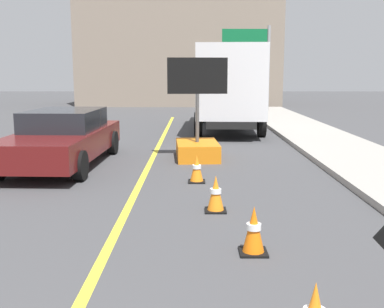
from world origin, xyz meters
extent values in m
cube|color=yellow|center=(0.00, 6.00, 0.00)|extent=(0.14, 36.00, 0.01)
cube|color=orange|center=(1.23, 11.92, 0.23)|extent=(1.22, 1.87, 0.45)
cylinder|color=#4C4C4C|center=(1.23, 11.92, 1.10)|extent=(0.10, 0.10, 1.30)
cube|color=black|center=(1.23, 11.92, 2.23)|extent=(1.60, 0.19, 0.95)
sphere|color=yellow|center=(1.77, 12.01, 2.23)|extent=(0.09, 0.09, 0.09)
sphere|color=yellow|center=(1.47, 11.99, 2.23)|extent=(0.09, 0.09, 0.09)
sphere|color=yellow|center=(1.17, 11.97, 2.23)|extent=(0.09, 0.09, 0.09)
sphere|color=yellow|center=(0.87, 11.95, 2.23)|extent=(0.09, 0.09, 0.09)
sphere|color=yellow|center=(0.70, 11.94, 2.41)|extent=(0.09, 0.09, 0.09)
sphere|color=yellow|center=(0.70, 11.94, 2.04)|extent=(0.09, 0.09, 0.09)
cube|color=black|center=(2.55, 18.75, 0.57)|extent=(2.03, 7.96, 0.25)
cube|color=silver|center=(2.67, 21.59, 1.65)|extent=(2.50, 2.31, 1.90)
cube|color=silver|center=(2.50, 17.54, 1.99)|extent=(2.64, 5.47, 2.59)
cylinder|color=black|center=(1.51, 21.48, 0.45)|extent=(0.32, 0.91, 0.90)
cylinder|color=black|center=(3.82, 21.38, 0.45)|extent=(0.32, 0.91, 0.90)
cylinder|color=black|center=(1.29, 16.44, 0.45)|extent=(0.32, 0.91, 0.90)
cylinder|color=black|center=(3.60, 16.33, 0.45)|extent=(0.32, 0.91, 0.90)
cube|color=#591414|center=(-2.16, 10.93, 0.58)|extent=(2.05, 5.23, 0.60)
cube|color=black|center=(-2.15, 11.19, 1.13)|extent=(1.73, 2.38, 0.50)
cylinder|color=black|center=(-1.31, 9.19, 0.33)|extent=(0.24, 0.67, 0.66)
cylinder|color=black|center=(-1.20, 12.61, 0.33)|extent=(0.24, 0.67, 0.66)
cylinder|color=black|center=(-3.00, 12.67, 0.33)|extent=(0.24, 0.67, 0.66)
cylinder|color=gray|center=(5.42, 26.97, 2.50)|extent=(0.18, 0.18, 5.00)
cube|color=#0F6033|center=(4.02, 26.93, 4.15)|extent=(2.60, 0.12, 1.30)
cube|color=white|center=(4.02, 26.97, 4.15)|extent=(1.82, 0.05, 0.18)
cube|color=gray|center=(0.04, 35.48, 3.87)|extent=(14.27, 7.93, 7.74)
cube|color=black|center=(1.91, 5.08, 0.01)|extent=(0.36, 0.36, 0.03)
cone|color=orange|center=(1.91, 5.08, 0.33)|extent=(0.28, 0.28, 0.60)
cylinder|color=white|center=(1.91, 5.08, 0.36)|extent=(0.19, 0.19, 0.08)
cube|color=black|center=(1.50, 6.94, 0.01)|extent=(0.36, 0.36, 0.03)
cone|color=orange|center=(1.50, 6.94, 0.32)|extent=(0.28, 0.28, 0.58)
cylinder|color=white|center=(1.50, 6.94, 0.35)|extent=(0.19, 0.19, 0.08)
cube|color=black|center=(1.20, 9.07, 0.01)|extent=(0.36, 0.36, 0.03)
cone|color=orange|center=(1.20, 9.07, 0.31)|extent=(0.28, 0.28, 0.56)
cylinder|color=white|center=(1.20, 9.07, 0.34)|extent=(0.19, 0.19, 0.08)
camera|label=1|loc=(1.15, -0.66, 2.29)|focal=43.83mm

